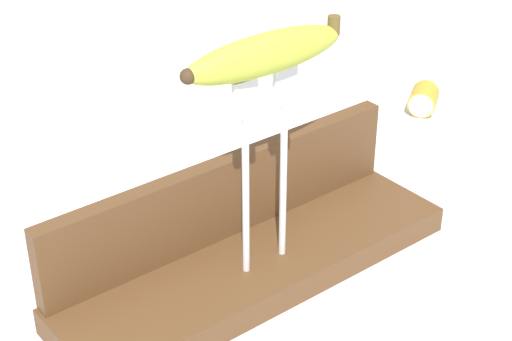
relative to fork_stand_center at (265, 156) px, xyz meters
name	(u,v)px	position (x,y,z in m)	size (l,w,h in m)	color
ground_plane	(256,277)	(0.00, 0.01, -0.15)	(3.00, 3.00, 0.00)	silver
wooden_board	(256,266)	(0.00, 0.01, -0.14)	(0.44, 0.12, 0.03)	brown
board_backstop	(225,197)	(0.00, 0.07, -0.08)	(0.43, 0.02, 0.09)	brown
fork_stand_center	(265,156)	(0.00, 0.00, 0.00)	(0.07, 0.01, 0.21)	silver
banana_raised_center	(266,54)	(0.00, 0.00, 0.10)	(0.17, 0.04, 0.04)	#B2C138
banana_chunk_near	(423,99)	(0.43, 0.17, -0.13)	(0.06, 0.06, 0.04)	gold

